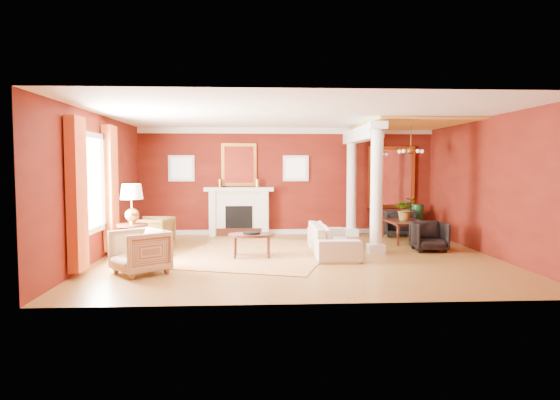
{
  "coord_description": "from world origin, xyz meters",
  "views": [
    {
      "loc": [
        -0.92,
        -10.13,
        1.88
      ],
      "look_at": [
        -0.35,
        0.35,
        1.15
      ],
      "focal_mm": 32.0,
      "sensor_mm": 36.0,
      "label": 1
    }
  ],
  "objects": [
    {
      "name": "fireplace",
      "position": [
        -1.3,
        3.32,
        0.65
      ],
      "size": [
        1.85,
        0.42,
        1.29
      ],
      "color": "silver",
      "rests_on": "ground"
    },
    {
      "name": "ground",
      "position": [
        0.0,
        0.0,
        0.0
      ],
      "size": [
        8.0,
        8.0,
        0.0
      ],
      "primitive_type": "plane",
      "color": "brown",
      "rests_on": "ground"
    },
    {
      "name": "column_back",
      "position": [
        1.7,
        3.0,
        1.43
      ],
      "size": [
        0.36,
        0.36,
        2.8
      ],
      "color": "silver",
      "rests_on": "ground"
    },
    {
      "name": "dining_table",
      "position": [
        2.84,
        1.96,
        0.41
      ],
      "size": [
        0.53,
        1.49,
        0.83
      ],
      "primitive_type": "imported",
      "rotation": [
        0.0,
        0.0,
        1.58
      ],
      "color": "black",
      "rests_on": "ground"
    },
    {
      "name": "flank_window_left",
      "position": [
        -2.85,
        3.46,
        1.8
      ],
      "size": [
        0.7,
        0.07,
        0.7
      ],
      "color": "silver",
      "rests_on": "room_shell"
    },
    {
      "name": "crown_trim",
      "position": [
        0.0,
        3.46,
        2.82
      ],
      "size": [
        8.0,
        0.08,
        0.16
      ],
      "primitive_type": "cube",
      "color": "silver",
      "rests_on": "room_shell"
    },
    {
      "name": "sofa",
      "position": [
        0.75,
        0.25,
        0.43
      ],
      "size": [
        0.66,
        2.19,
        0.85
      ],
      "primitive_type": "imported",
      "rotation": [
        0.0,
        0.0,
        1.56
      ],
      "color": "beige",
      "rests_on": "ground"
    },
    {
      "name": "dining_chair_far",
      "position": [
        2.93,
        2.87,
        0.4
      ],
      "size": [
        0.83,
        0.78,
        0.8
      ],
      "primitive_type": "imported",
      "rotation": [
        0.0,
        0.0,
        3.07
      ],
      "color": "black",
      "rests_on": "ground"
    },
    {
      "name": "header_beam",
      "position": [
        1.7,
        1.9,
        2.62
      ],
      "size": [
        0.3,
        3.2,
        0.32
      ],
      "primitive_type": "cube",
      "color": "silver",
      "rests_on": "column_front"
    },
    {
      "name": "armchair_stripe",
      "position": [
        -2.88,
        -1.46,
        0.42
      ],
      "size": [
        1.11,
        1.12,
        0.85
      ],
      "primitive_type": "imported",
      "rotation": [
        0.0,
        0.0,
        -0.91
      ],
      "color": "tan",
      "rests_on": "ground"
    },
    {
      "name": "left_window",
      "position": [
        -3.89,
        -0.6,
        1.42
      ],
      "size": [
        0.21,
        2.55,
        2.6
      ],
      "color": "white",
      "rests_on": "room_shell"
    },
    {
      "name": "coffee_book",
      "position": [
        -0.98,
        0.04,
        0.61
      ],
      "size": [
        0.18,
        0.07,
        0.24
      ],
      "primitive_type": "imported",
      "rotation": [
        0.0,
        0.0,
        0.3
      ],
      "color": "black",
      "rests_on": "coffee_table"
    },
    {
      "name": "coffee_table",
      "position": [
        -0.95,
        -0.03,
        0.44
      ],
      "size": [
        0.97,
        0.97,
        0.49
      ],
      "rotation": [
        0.0,
        0.0,
        0.3
      ],
      "color": "black",
      "rests_on": "ground"
    },
    {
      "name": "amber_ceiling",
      "position": [
        2.85,
        1.75,
        2.87
      ],
      "size": [
        2.3,
        3.4,
        0.04
      ],
      "primitive_type": "cube",
      "color": "gold",
      "rests_on": "room_shell"
    },
    {
      "name": "room_shell",
      "position": [
        0.0,
        0.0,
        2.02
      ],
      "size": [
        8.04,
        7.04,
        2.92
      ],
      "color": "#62180D",
      "rests_on": "ground"
    },
    {
      "name": "base_trim",
      "position": [
        0.0,
        3.46,
        0.06
      ],
      "size": [
        8.0,
        0.08,
        0.12
      ],
      "primitive_type": "cube",
      "color": "silver",
      "rests_on": "ground"
    },
    {
      "name": "column_front",
      "position": [
        1.7,
        0.3,
        1.43
      ],
      "size": [
        0.36,
        0.36,
        2.8
      ],
      "color": "silver",
      "rests_on": "ground"
    },
    {
      "name": "rug",
      "position": [
        -0.86,
        0.43,
        0.01
      ],
      "size": [
        4.03,
        4.69,
        0.02
      ],
      "primitive_type": "cube",
      "rotation": [
        0.0,
        0.0,
        -0.3
      ],
      "color": "maroon",
      "rests_on": "ground"
    },
    {
      "name": "side_table",
      "position": [
        -3.34,
        -0.05,
        1.02
      ],
      "size": [
        0.6,
        0.6,
        1.51
      ],
      "rotation": [
        0.0,
        0.0,
        -0.36
      ],
      "color": "black",
      "rests_on": "ground"
    },
    {
      "name": "green_urn",
      "position": [
        3.5,
        3.0,
        0.33
      ],
      "size": [
        0.35,
        0.35,
        0.84
      ],
      "color": "#133C1D",
      "rests_on": "ground"
    },
    {
      "name": "dining_mirror",
      "position": [
        2.9,
        3.45,
        1.55
      ],
      "size": [
        1.3,
        0.07,
        1.7
      ],
      "color": "#C38C39",
      "rests_on": "room_shell"
    },
    {
      "name": "overmantel_mirror",
      "position": [
        -1.3,
        3.45,
        1.9
      ],
      "size": [
        0.95,
        0.07,
        1.15
      ],
      "color": "#C38C39",
      "rests_on": "fireplace"
    },
    {
      "name": "armchair_leopard",
      "position": [
        -3.18,
        1.07,
        0.4
      ],
      "size": [
        0.88,
        0.92,
        0.81
      ],
      "primitive_type": "imported",
      "rotation": [
        0.0,
        0.0,
        -1.78
      ],
      "color": "black",
      "rests_on": "ground"
    },
    {
      "name": "chandelier",
      "position": [
        2.9,
        1.8,
        2.25
      ],
      "size": [
        0.6,
        0.62,
        0.75
      ],
      "color": "#B28C37",
      "rests_on": "room_shell"
    },
    {
      "name": "potted_plant",
      "position": [
        2.82,
        1.89,
        1.05
      ],
      "size": [
        0.55,
        0.6,
        0.45
      ],
      "primitive_type": "imported",
      "rotation": [
        0.0,
        0.0,
        0.05
      ],
      "color": "#26591E",
      "rests_on": "dining_table"
    },
    {
      "name": "flank_window_right",
      "position": [
        0.25,
        3.46,
        1.8
      ],
      "size": [
        0.7,
        0.07,
        0.7
      ],
      "color": "silver",
      "rests_on": "room_shell"
    },
    {
      "name": "dining_chair_near",
      "position": [
        2.94,
        0.52,
        0.36
      ],
      "size": [
        0.71,
        0.67,
        0.71
      ],
      "primitive_type": "imported",
      "rotation": [
        0.0,
        0.0,
        -0.03
      ],
      "color": "black",
      "rests_on": "ground"
    }
  ]
}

